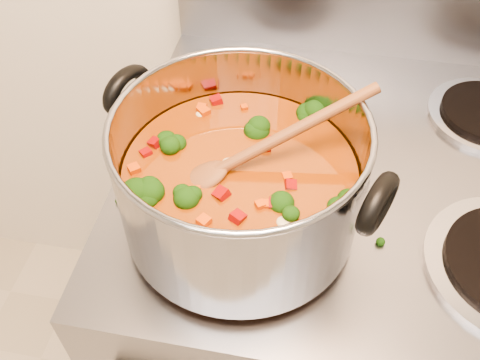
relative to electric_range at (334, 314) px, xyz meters
name	(u,v)px	position (x,y,z in m)	size (l,w,h in m)	color
electric_range	(334,314)	(0.00, 0.00, 0.00)	(0.73, 0.66, 1.08)	gray
stockpot	(240,180)	(-0.18, -0.14, 0.54)	(0.36, 0.30, 0.18)	gray
wooden_spoon	(248,155)	(-0.17, -0.14, 0.58)	(0.23, 0.14, 0.11)	brown
cooktop_crumbs	(211,328)	(-0.18, -0.30, 0.46)	(0.24, 0.03, 0.01)	black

